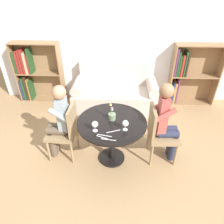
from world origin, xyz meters
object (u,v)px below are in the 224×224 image
object	(u,v)px
person_left	(59,121)
couch	(115,94)
chair_left	(66,130)
flower_vase	(112,115)
bookshelf_right	(187,75)
chair_right	(159,132)
wine_glass_right	(125,124)
wine_glass_left	(95,125)
bookshelf_left	(33,72)
person_right	(167,122)

from	to	relation	value
person_left	couch	bearing A→B (deg)	155.39
chair_left	flower_vase	size ratio (longest dim) A/B	3.64
bookshelf_right	chair_left	size ratio (longest dim) A/B	1.45
chair_right	wine_glass_right	size ratio (longest dim) A/B	6.23
wine_glass_left	chair_left	bearing A→B (deg)	149.33
couch	wine_glass_right	size ratio (longest dim) A/B	12.09
bookshelf_left	chair_left	size ratio (longest dim) A/B	1.45
wine_glass_left	flower_vase	distance (m)	0.33
person_left	bookshelf_right	bearing A→B (deg)	130.32
person_left	wine_glass_left	distance (m)	0.67
chair_left	wine_glass_left	size ratio (longest dim) A/B	6.13
wine_glass_right	person_left	bearing A→B (deg)	165.17
bookshelf_left	couch	bearing A→B (deg)	-8.44
couch	bookshelf_right	bearing A→B (deg)	10.12
bookshelf_right	chair_right	distance (m)	1.96
couch	flower_vase	distance (m)	1.59
bookshelf_right	person_right	size ratio (longest dim) A/B	1.03
bookshelf_right	flower_vase	size ratio (longest dim) A/B	5.28
chair_left	wine_glass_left	distance (m)	0.65
bookshelf_left	person_left	bearing A→B (deg)	-59.48
person_right	wine_glass_right	size ratio (longest dim) A/B	8.78
bookshelf_left	wine_glass_left	distance (m)	2.61
bookshelf_left	chair_right	xyz separation A→B (m)	(2.50, -1.75, -0.16)
chair_left	person_right	world-z (taller)	person_right
bookshelf_left	chair_left	world-z (taller)	bookshelf_left
wine_glass_right	flower_vase	bearing A→B (deg)	129.41
chair_left	flower_vase	world-z (taller)	flower_vase
bookshelf_right	person_left	distance (m)	2.90
bookshelf_right	person_right	xyz separation A→B (m)	(-0.76, -1.75, 0.01)
bookshelf_right	flower_vase	world-z (taller)	bookshelf_right
chair_left	wine_glass_left	world-z (taller)	chair_left
wine_glass_left	wine_glass_right	size ratio (longest dim) A/B	1.02
couch	flower_vase	xyz separation A→B (m)	(-0.00, -1.51, 0.48)
wine_glass_left	person_right	bearing A→B (deg)	17.13
person_right	couch	bearing A→B (deg)	25.27
chair_left	flower_vase	distance (m)	0.74
bookshelf_right	chair_right	size ratio (longest dim) A/B	1.45
couch	wine_glass_left	bearing A→B (deg)	-96.59
bookshelf_left	chair_left	xyz separation A→B (m)	(1.13, -1.76, -0.16)
couch	chair_right	xyz separation A→B (m)	(0.69, -1.48, 0.18)
bookshelf_right	person_right	distance (m)	1.91
couch	person_right	xyz separation A→B (m)	(0.78, -1.48, 0.36)
couch	bookshelf_left	xyz separation A→B (m)	(-1.81, 0.27, 0.34)
chair_left	person_left	size ratio (longest dim) A/B	0.74
bookshelf_left	wine_glass_left	bearing A→B (deg)	-51.87
wine_glass_left	wine_glass_right	xyz separation A→B (m)	(0.39, 0.04, -0.00)
bookshelf_left	bookshelf_right	bearing A→B (deg)	0.08
couch	chair_right	world-z (taller)	couch
flower_vase	bookshelf_right	bearing A→B (deg)	49.28
couch	bookshelf_right	world-z (taller)	bookshelf_right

